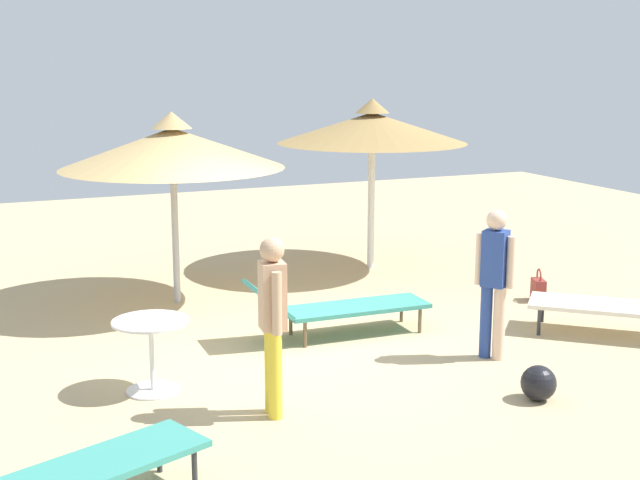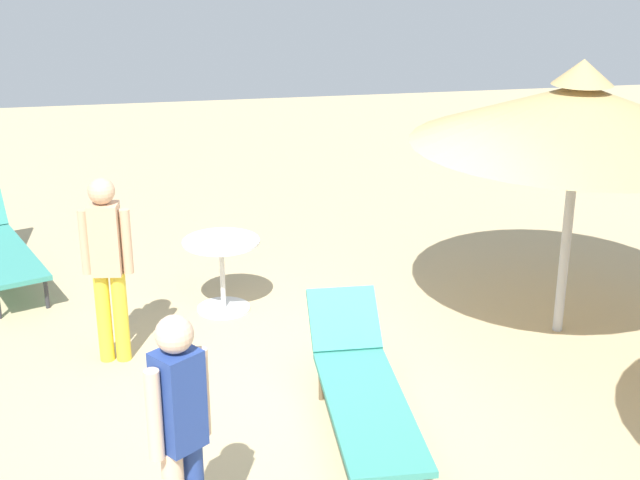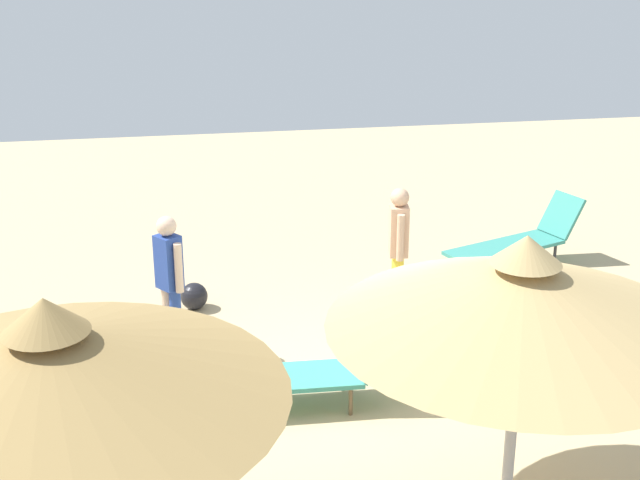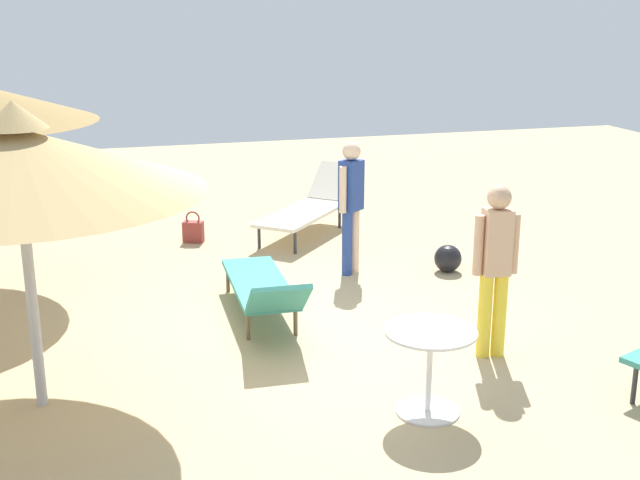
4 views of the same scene
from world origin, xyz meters
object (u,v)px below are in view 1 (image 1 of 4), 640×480
at_px(parasol_umbrella_edge, 172,148).
at_px(lounge_chair_far_right, 633,303).
at_px(handbag, 538,289).
at_px(side_table_round, 151,342).
at_px(parasol_umbrella_front, 372,128).
at_px(lounge_chair_far_left, 336,306).
at_px(person_standing_center, 273,316).
at_px(lounge_chair_back, 55,472).
at_px(person_standing_near_right, 494,275).
at_px(beach_ball, 539,383).

bearing_deg(parasol_umbrella_edge, lounge_chair_far_right, -128.50).
bearing_deg(handbag, lounge_chair_far_right, -178.98).
bearing_deg(side_table_round, parasol_umbrella_front, -48.58).
height_order(parasol_umbrella_front, lounge_chair_far_right, parasol_umbrella_front).
relative_size(lounge_chair_far_left, person_standing_center, 1.33).
xyz_separation_m(parasol_umbrella_front, handbag, (-2.64, -1.23, -2.03)).
bearing_deg(lounge_chair_back, parasol_umbrella_front, -42.04).
relative_size(parasol_umbrella_front, person_standing_center, 1.74).
bearing_deg(person_standing_near_right, lounge_chair_back, 110.42).
distance_m(parasol_umbrella_front, parasol_umbrella_edge, 3.39).
distance_m(parasol_umbrella_edge, side_table_round, 3.62).
distance_m(parasol_umbrella_front, handbag, 3.55).
distance_m(person_standing_near_right, side_table_round, 3.70).
bearing_deg(person_standing_near_right, handbag, -48.45).
bearing_deg(parasol_umbrella_edge, beach_ball, -154.18).
relative_size(person_standing_center, side_table_round, 2.22).
distance_m(lounge_chair_far_right, lounge_chair_far_left, 3.51).
bearing_deg(lounge_chair_far_left, parasol_umbrella_front, -33.46).
bearing_deg(beach_ball, lounge_chair_far_left, 20.68).
height_order(parasol_umbrella_edge, lounge_chair_far_right, parasol_umbrella_edge).
relative_size(parasol_umbrella_edge, lounge_chair_back, 1.36).
xyz_separation_m(parasol_umbrella_front, beach_ball, (-5.54, 0.98, -2.03)).
relative_size(lounge_chair_back, person_standing_near_right, 1.31).
relative_size(parasol_umbrella_edge, person_standing_center, 1.76).
xyz_separation_m(lounge_chair_far_left, beach_ball, (-2.58, -0.98, -0.20)).
relative_size(person_standing_near_right, side_table_round, 2.19).
bearing_deg(lounge_chair_back, beach_ball, -82.45).
xyz_separation_m(person_standing_near_right, beach_ball, (-1.20, 0.28, -0.77)).
bearing_deg(parasol_umbrella_edge, person_standing_center, 177.95).
relative_size(parasol_umbrella_edge, beach_ball, 8.54).
bearing_deg(beach_ball, person_standing_center, 74.56).
relative_size(parasol_umbrella_front, lounge_chair_far_right, 1.36).
relative_size(lounge_chair_far_right, lounge_chair_far_left, 0.96).
bearing_deg(side_table_round, handbag, -77.92).
height_order(lounge_chair_back, person_standing_near_right, person_standing_near_right).
relative_size(parasol_umbrella_front, handbag, 6.46).
height_order(person_standing_center, beach_ball, person_standing_center).
xyz_separation_m(lounge_chair_far_right, beach_ball, (-1.17, 2.24, -0.24)).
xyz_separation_m(lounge_chair_far_right, side_table_round, (0.54, 5.60, 0.09)).
bearing_deg(side_table_round, lounge_chair_far_left, -69.92).
bearing_deg(handbag, parasol_umbrella_front, 24.91).
relative_size(parasol_umbrella_edge, lounge_chair_far_right, 1.38).
bearing_deg(beach_ball, side_table_round, 63.02).
height_order(person_standing_near_right, side_table_round, person_standing_near_right).
distance_m(lounge_chair_far_right, person_standing_center, 4.76).
relative_size(lounge_chair_back, handbag, 4.83).
height_order(lounge_chair_far_left, person_standing_near_right, person_standing_near_right).
distance_m(lounge_chair_far_left, person_standing_center, 2.49).
xyz_separation_m(lounge_chair_far_right, person_standing_near_right, (0.03, 1.95, 0.52)).
distance_m(parasol_umbrella_edge, person_standing_near_right, 4.59).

